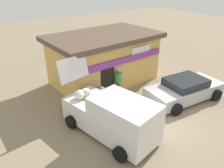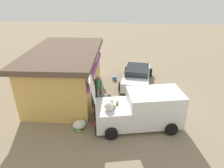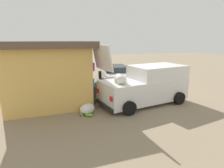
% 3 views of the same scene
% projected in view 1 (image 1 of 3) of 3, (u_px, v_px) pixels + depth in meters
% --- Properties ---
extents(ground_plane, '(60.00, 60.00, 0.00)m').
position_uv_depth(ground_plane, '(162.00, 122.00, 10.49)').
color(ground_plane, gray).
extents(storefront_bar, '(7.04, 4.64, 3.09)m').
position_uv_depth(storefront_bar, '(104.00, 58.00, 13.99)').
color(storefront_bar, '#E0B259').
rests_on(storefront_bar, ground_plane).
extents(delivery_van, '(2.88, 4.86, 2.95)m').
position_uv_depth(delivery_van, '(112.00, 116.00, 9.36)').
color(delivery_van, white).
rests_on(delivery_van, ground_plane).
extents(parked_sedan, '(4.55, 2.53, 1.26)m').
position_uv_depth(parked_sedan, '(185.00, 89.00, 12.21)').
color(parked_sedan, '#B2B7BC').
rests_on(parked_sedan, ground_plane).
extents(vendor_standing, '(0.45, 0.52, 1.67)m').
position_uv_depth(vendor_standing, '(119.00, 80.00, 12.45)').
color(vendor_standing, '#4C4C51').
rests_on(vendor_standing, ground_plane).
extents(customer_bending, '(0.57, 0.79, 1.28)m').
position_uv_depth(customer_bending, '(98.00, 92.00, 11.51)').
color(customer_bending, '#4C4C51').
rests_on(customer_bending, ground_plane).
extents(unloaded_banana_pile, '(0.88, 0.88, 0.46)m').
position_uv_depth(unloaded_banana_pile, '(68.00, 103.00, 11.63)').
color(unloaded_banana_pile, silver).
rests_on(unloaded_banana_pile, ground_plane).
extents(paint_bucket, '(0.31, 0.31, 0.31)m').
position_uv_depth(paint_bucket, '(165.00, 84.00, 13.84)').
color(paint_bucket, blue).
rests_on(paint_bucket, ground_plane).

